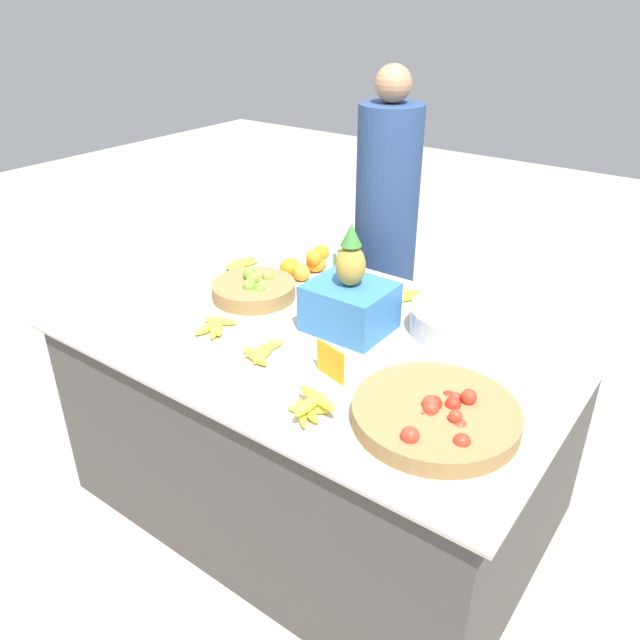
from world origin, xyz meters
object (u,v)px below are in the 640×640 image
(price_sign, at_px, (330,362))
(produce_crate, at_px, (350,300))
(lime_bowl, at_px, (254,289))
(tomato_basket, at_px, (436,414))
(vendor_person, at_px, (385,246))
(metal_bowl, at_px, (456,321))

(price_sign, relative_size, produce_crate, 0.31)
(lime_bowl, height_order, tomato_basket, lime_bowl)
(produce_crate, bearing_deg, price_sign, -66.48)
(lime_bowl, height_order, vendor_person, vendor_person)
(metal_bowl, bearing_deg, produce_crate, -147.73)
(lime_bowl, bearing_deg, vendor_person, 85.79)
(lime_bowl, xyz_separation_m, metal_bowl, (0.77, 0.21, 0.01))
(metal_bowl, relative_size, produce_crate, 0.83)
(produce_crate, xyz_separation_m, vendor_person, (-0.38, 0.89, -0.16))
(lime_bowl, distance_m, price_sign, 0.65)
(lime_bowl, bearing_deg, produce_crate, 1.21)
(price_sign, bearing_deg, vendor_person, 128.25)
(tomato_basket, bearing_deg, vendor_person, 126.47)
(vendor_person, bearing_deg, metal_bowl, -44.26)
(tomato_basket, xyz_separation_m, vendor_person, (-0.89, 1.21, -0.08))
(lime_bowl, relative_size, tomato_basket, 0.70)
(price_sign, height_order, vendor_person, vendor_person)
(metal_bowl, xyz_separation_m, price_sign, (-0.19, -0.50, 0.01))
(lime_bowl, distance_m, metal_bowl, 0.80)
(lime_bowl, height_order, price_sign, price_sign)
(tomato_basket, relative_size, vendor_person, 0.30)
(metal_bowl, bearing_deg, vendor_person, 135.74)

